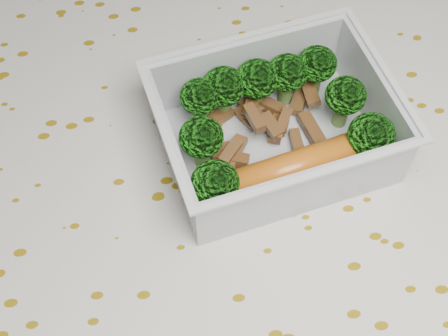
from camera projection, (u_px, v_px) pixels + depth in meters
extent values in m
cube|color=brown|center=(229.00, 200.00, 0.51)|extent=(1.40, 0.90, 0.04)
cube|color=silver|center=(229.00, 186.00, 0.49)|extent=(1.46, 0.96, 0.01)
cube|color=silver|center=(273.00, 145.00, 0.50)|extent=(0.19, 0.16, 0.00)
cube|color=silver|center=(247.00, 65.00, 0.51)|extent=(0.17, 0.03, 0.06)
cube|color=silver|center=(307.00, 191.00, 0.45)|extent=(0.17, 0.03, 0.06)
cube|color=silver|center=(372.00, 96.00, 0.49)|extent=(0.03, 0.12, 0.06)
cube|color=silver|center=(173.00, 153.00, 0.46)|extent=(0.03, 0.12, 0.06)
cube|color=silver|center=(246.00, 36.00, 0.49)|extent=(0.18, 0.04, 0.00)
cube|color=silver|center=(315.00, 175.00, 0.42)|extent=(0.18, 0.04, 0.00)
cube|color=silver|center=(385.00, 71.00, 0.47)|extent=(0.03, 0.13, 0.00)
cube|color=silver|center=(164.00, 132.00, 0.44)|extent=(0.03, 0.13, 0.00)
cylinder|color=#608C3F|center=(201.00, 114.00, 0.50)|extent=(0.01, 0.01, 0.03)
ellipsoid|color=#1E8313|center=(200.00, 96.00, 0.48)|extent=(0.03, 0.03, 0.03)
cylinder|color=#608C3F|center=(224.00, 105.00, 0.51)|extent=(0.01, 0.01, 0.02)
ellipsoid|color=#1E8313|center=(224.00, 86.00, 0.49)|extent=(0.03, 0.03, 0.03)
cylinder|color=#608C3F|center=(256.00, 97.00, 0.51)|extent=(0.01, 0.01, 0.02)
ellipsoid|color=#1E8313|center=(257.00, 79.00, 0.49)|extent=(0.03, 0.03, 0.03)
cylinder|color=#608C3F|center=(285.00, 91.00, 0.52)|extent=(0.01, 0.01, 0.02)
ellipsoid|color=#1E8313|center=(288.00, 72.00, 0.50)|extent=(0.03, 0.03, 0.03)
cylinder|color=#608C3F|center=(314.00, 82.00, 0.52)|extent=(0.01, 0.01, 0.02)
ellipsoid|color=#1E8313|center=(317.00, 64.00, 0.50)|extent=(0.03, 0.03, 0.03)
cylinder|color=#608C3F|center=(202.00, 154.00, 0.48)|extent=(0.01, 0.01, 0.02)
ellipsoid|color=#1E8313|center=(201.00, 137.00, 0.46)|extent=(0.03, 0.03, 0.03)
cylinder|color=#608C3F|center=(341.00, 113.00, 0.50)|extent=(0.01, 0.01, 0.02)
ellipsoid|color=#1E8313|center=(346.00, 95.00, 0.48)|extent=(0.03, 0.03, 0.03)
cylinder|color=#608C3F|center=(215.00, 199.00, 0.46)|extent=(0.01, 0.01, 0.02)
ellipsoid|color=#1E8313|center=(215.00, 183.00, 0.44)|extent=(0.04, 0.04, 0.03)
cylinder|color=#608C3F|center=(365.00, 152.00, 0.49)|extent=(0.01, 0.01, 0.02)
ellipsoid|color=#1E8313|center=(371.00, 135.00, 0.47)|extent=(0.04, 0.04, 0.03)
cube|color=brown|center=(297.00, 145.00, 0.49)|extent=(0.01, 0.03, 0.01)
cube|color=brown|center=(248.00, 117.00, 0.51)|extent=(0.02, 0.03, 0.01)
cube|color=brown|center=(231.00, 151.00, 0.48)|extent=(0.02, 0.02, 0.01)
cube|color=brown|center=(226.00, 158.00, 0.49)|extent=(0.01, 0.03, 0.01)
cube|color=brown|center=(220.00, 116.00, 0.51)|extent=(0.02, 0.02, 0.01)
cube|color=brown|center=(271.00, 106.00, 0.51)|extent=(0.03, 0.02, 0.01)
cube|color=brown|center=(272.00, 126.00, 0.49)|extent=(0.02, 0.03, 0.01)
cube|color=brown|center=(269.00, 123.00, 0.51)|extent=(0.03, 0.02, 0.01)
cube|color=brown|center=(256.00, 107.00, 0.52)|extent=(0.02, 0.02, 0.01)
cube|color=brown|center=(213.00, 129.00, 0.50)|extent=(0.02, 0.03, 0.01)
cube|color=brown|center=(231.00, 158.00, 0.49)|extent=(0.03, 0.02, 0.01)
cube|color=brown|center=(234.00, 153.00, 0.49)|extent=(0.03, 0.03, 0.01)
cube|color=brown|center=(222.00, 157.00, 0.49)|extent=(0.02, 0.03, 0.01)
cube|color=brown|center=(277.00, 129.00, 0.50)|extent=(0.02, 0.03, 0.01)
cube|color=brown|center=(311.00, 129.00, 0.50)|extent=(0.02, 0.03, 0.01)
cube|color=brown|center=(254.00, 117.00, 0.51)|extent=(0.02, 0.02, 0.01)
cube|color=brown|center=(254.00, 118.00, 0.49)|extent=(0.01, 0.03, 0.01)
cube|color=brown|center=(251.00, 101.00, 0.51)|extent=(0.02, 0.03, 0.01)
cube|color=brown|center=(252.00, 114.00, 0.51)|extent=(0.02, 0.03, 0.01)
cube|color=brown|center=(300.00, 99.00, 0.52)|extent=(0.02, 0.03, 0.01)
cube|color=brown|center=(282.00, 124.00, 0.49)|extent=(0.02, 0.03, 0.01)
cube|color=brown|center=(310.00, 91.00, 0.51)|extent=(0.01, 0.03, 0.01)
cylinder|color=#BE5E15|center=(298.00, 167.00, 0.47)|extent=(0.13, 0.05, 0.03)
sphere|color=#BE5E15|center=(373.00, 142.00, 0.48)|extent=(0.03, 0.03, 0.03)
sphere|color=#BE5E15|center=(219.00, 193.00, 0.46)|extent=(0.03, 0.03, 0.03)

